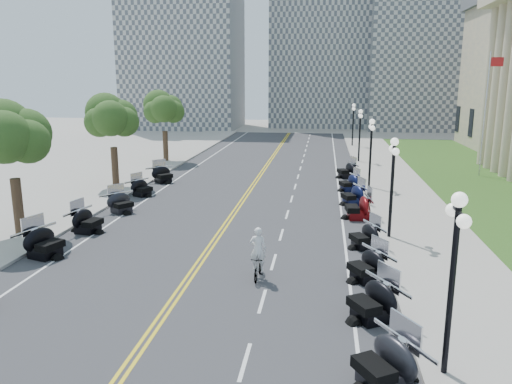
{
  "coord_description": "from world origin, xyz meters",
  "views": [
    {
      "loc": [
        5.23,
        -20.55,
        7.79
      ],
      "look_at": [
        1.74,
        4.99,
        2.0
      ],
      "focal_mm": 35.0,
      "sensor_mm": 36.0,
      "label": 1
    }
  ],
  "objects_px": {
    "cyclist_rider": "(258,234)",
    "bicycle": "(258,267)",
    "flagpole": "(485,116)",
    "motorcycle_n_3": "(385,361)"
  },
  "relations": [
    {
      "from": "cyclist_rider",
      "to": "bicycle",
      "type": "bearing_deg",
      "value": -0.0
    },
    {
      "from": "bicycle",
      "to": "flagpole",
      "type": "bearing_deg",
      "value": 59.61
    },
    {
      "from": "flagpole",
      "to": "motorcycle_n_3",
      "type": "distance_m",
      "value": 32.85
    },
    {
      "from": "flagpole",
      "to": "bicycle",
      "type": "xyz_separation_m",
      "value": [
        -15.23,
        -23.94,
        -4.51
      ]
    },
    {
      "from": "motorcycle_n_3",
      "to": "bicycle",
      "type": "distance_m",
      "value": 7.91
    },
    {
      "from": "flagpole",
      "to": "motorcycle_n_3",
      "type": "height_order",
      "value": "flagpole"
    },
    {
      "from": "flagpole",
      "to": "cyclist_rider",
      "type": "xyz_separation_m",
      "value": [
        -15.23,
        -23.94,
        -3.12
      ]
    },
    {
      "from": "flagpole",
      "to": "cyclist_rider",
      "type": "height_order",
      "value": "flagpole"
    },
    {
      "from": "bicycle",
      "to": "cyclist_rider",
      "type": "height_order",
      "value": "cyclist_rider"
    },
    {
      "from": "bicycle",
      "to": "cyclist_rider",
      "type": "xyz_separation_m",
      "value": [
        0.0,
        0.0,
        1.39
      ]
    }
  ]
}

